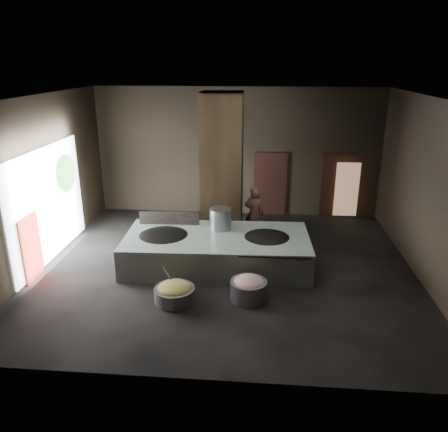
# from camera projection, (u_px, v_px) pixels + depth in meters

# --- Properties ---
(floor) EXTENTS (10.00, 9.00, 0.10)m
(floor) POSITION_uv_depth(u_px,v_px,m) (227.00, 268.00, 11.97)
(floor) COLOR black
(floor) RESTS_ON ground
(ceiling) EXTENTS (10.00, 9.00, 0.10)m
(ceiling) POSITION_uv_depth(u_px,v_px,m) (227.00, 95.00, 10.41)
(ceiling) COLOR black
(ceiling) RESTS_ON back_wall
(back_wall) EXTENTS (10.00, 0.10, 4.50)m
(back_wall) POSITION_uv_depth(u_px,v_px,m) (237.00, 152.00, 15.46)
(back_wall) COLOR black
(back_wall) RESTS_ON ground
(front_wall) EXTENTS (10.00, 0.10, 4.50)m
(front_wall) POSITION_uv_depth(u_px,v_px,m) (204.00, 267.00, 6.93)
(front_wall) COLOR black
(front_wall) RESTS_ON ground
(left_wall) EXTENTS (0.10, 9.00, 4.50)m
(left_wall) POSITION_uv_depth(u_px,v_px,m) (38.00, 183.00, 11.60)
(left_wall) COLOR black
(left_wall) RESTS_ON ground
(right_wall) EXTENTS (0.10, 9.00, 4.50)m
(right_wall) POSITION_uv_depth(u_px,v_px,m) (430.00, 193.00, 10.78)
(right_wall) COLOR black
(right_wall) RESTS_ON ground
(pillar) EXTENTS (1.20, 1.20, 4.50)m
(pillar) POSITION_uv_depth(u_px,v_px,m) (222.00, 170.00, 13.00)
(pillar) COLOR black
(pillar) RESTS_ON ground
(hearth_platform) EXTENTS (5.04, 2.54, 0.86)m
(hearth_platform) POSITION_uv_depth(u_px,v_px,m) (217.00, 250.00, 11.92)
(hearth_platform) COLOR silver
(hearth_platform) RESTS_ON ground
(platform_cap) EXTENTS (4.86, 2.33, 0.03)m
(platform_cap) POSITION_uv_depth(u_px,v_px,m) (217.00, 237.00, 11.79)
(platform_cap) COLOR black
(platform_cap) RESTS_ON hearth_platform
(wok_left) EXTENTS (1.57, 1.57, 0.43)m
(wok_left) POSITION_uv_depth(u_px,v_px,m) (164.00, 239.00, 11.89)
(wok_left) COLOR black
(wok_left) RESTS_ON hearth_platform
(wok_left_rim) EXTENTS (1.60, 1.60, 0.05)m
(wok_left_rim) POSITION_uv_depth(u_px,v_px,m) (164.00, 236.00, 11.86)
(wok_left_rim) COLOR black
(wok_left_rim) RESTS_ON hearth_platform
(wok_right) EXTENTS (1.46, 1.46, 0.41)m
(wok_right) POSITION_uv_depth(u_px,v_px,m) (267.00, 241.00, 11.75)
(wok_right) COLOR black
(wok_right) RESTS_ON hearth_platform
(wok_right_rim) EXTENTS (1.49, 1.49, 0.05)m
(wok_right_rim) POSITION_uv_depth(u_px,v_px,m) (267.00, 238.00, 11.73)
(wok_right_rim) COLOR black
(wok_right_rim) RESTS_ON hearth_platform
(stock_pot) EXTENTS (0.60, 0.60, 0.65)m
(stock_pot) POSITION_uv_depth(u_px,v_px,m) (221.00, 220.00, 12.20)
(stock_pot) COLOR #989BA0
(stock_pot) RESTS_ON hearth_platform
(splash_guard) EXTENTS (1.73, 0.12, 0.43)m
(splash_guard) POSITION_uv_depth(u_px,v_px,m) (169.00, 219.00, 12.54)
(splash_guard) COLOR black
(splash_guard) RESTS_ON hearth_platform
(cook) EXTENTS (0.66, 0.48, 1.68)m
(cook) POSITION_uv_depth(u_px,v_px,m) (254.00, 213.00, 13.55)
(cook) COLOR brown
(cook) RESTS_ON ground
(veg_basin) EXTENTS (1.04, 1.04, 0.35)m
(veg_basin) POSITION_uv_depth(u_px,v_px,m) (175.00, 295.00, 10.19)
(veg_basin) COLOR slate
(veg_basin) RESTS_ON ground
(veg_fill) EXTENTS (0.78, 0.78, 0.24)m
(veg_fill) POSITION_uv_depth(u_px,v_px,m) (174.00, 288.00, 10.13)
(veg_fill) COLOR #98B457
(veg_fill) RESTS_ON veg_basin
(ladle) EXTENTS (0.22, 0.34, 0.68)m
(ladle) POSITION_uv_depth(u_px,v_px,m) (169.00, 277.00, 10.21)
(ladle) COLOR #989BA0
(ladle) RESTS_ON veg_basin
(meat_basin) EXTENTS (0.88, 0.88, 0.48)m
(meat_basin) POSITION_uv_depth(u_px,v_px,m) (249.00, 290.00, 10.26)
(meat_basin) COLOR slate
(meat_basin) RESTS_ON ground
(meat_fill) EXTENTS (0.72, 0.72, 0.27)m
(meat_fill) POSITION_uv_depth(u_px,v_px,m) (249.00, 282.00, 10.19)
(meat_fill) COLOR #D98284
(meat_fill) RESTS_ON meat_basin
(doorway_near) EXTENTS (1.18, 0.08, 2.38)m
(doorway_near) POSITION_uv_depth(u_px,v_px,m) (270.00, 185.00, 15.65)
(doorway_near) COLOR black
(doorway_near) RESTS_ON ground
(doorway_near_glow) EXTENTS (0.83, 0.04, 1.97)m
(doorway_near_glow) POSITION_uv_depth(u_px,v_px,m) (272.00, 186.00, 15.69)
(doorway_near_glow) COLOR #8C6647
(doorway_near_glow) RESTS_ON ground
(doorway_far) EXTENTS (1.18, 0.08, 2.38)m
(doorway_far) POSITION_uv_depth(u_px,v_px,m) (338.00, 187.00, 15.46)
(doorway_far) COLOR black
(doorway_far) RESTS_ON ground
(doorway_far_glow) EXTENTS (0.81, 0.04, 1.92)m
(doorway_far_glow) POSITION_uv_depth(u_px,v_px,m) (347.00, 190.00, 15.29)
(doorway_far_glow) COLOR #8C6647
(doorway_far_glow) RESTS_ON ground
(left_opening) EXTENTS (0.04, 4.20, 3.10)m
(left_opening) POSITION_uv_depth(u_px,v_px,m) (48.00, 204.00, 12.00)
(left_opening) COLOR white
(left_opening) RESTS_ON ground
(pavilion_sliver) EXTENTS (0.05, 0.90, 1.70)m
(pavilion_sliver) POSITION_uv_depth(u_px,v_px,m) (31.00, 248.00, 11.03)
(pavilion_sliver) COLOR maroon
(pavilion_sliver) RESTS_ON ground
(tree_silhouette) EXTENTS (0.28, 1.10, 1.10)m
(tree_silhouette) POSITION_uv_depth(u_px,v_px,m) (66.00, 173.00, 12.82)
(tree_silhouette) COLOR #194714
(tree_silhouette) RESTS_ON left_opening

